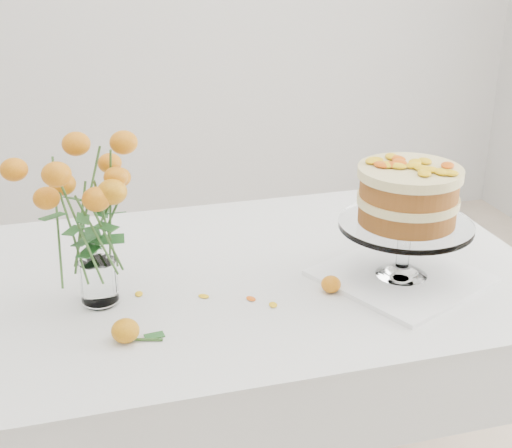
{
  "coord_description": "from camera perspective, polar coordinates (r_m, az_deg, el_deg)",
  "views": [
    {
      "loc": [
        -0.39,
        -1.5,
        1.54
      ],
      "look_at": [
        0.0,
        -0.1,
        0.92
      ],
      "focal_mm": 50.0,
      "sensor_mm": 36.0,
      "label": 1
    }
  ],
  "objects": [
    {
      "name": "napkin",
      "position": [
        1.73,
        11.53,
        -4.12
      ],
      "size": [
        0.44,
        0.44,
        0.01
      ],
      "primitive_type": "cube",
      "rotation": [
        0.0,
        0.0,
        0.43
      ],
      "color": "white",
      "rests_on": "table"
    },
    {
      "name": "table",
      "position": [
        1.77,
        -0.96,
        -6.17
      ],
      "size": [
        1.43,
        0.93,
        0.76
      ],
      "color": "tan",
      "rests_on": "ground"
    },
    {
      "name": "rose_vase",
      "position": [
        1.53,
        -13.06,
        1.81
      ],
      "size": [
        0.31,
        0.31,
        0.42
      ],
      "rotation": [
        0.0,
        0.0,
        0.15
      ],
      "color": "white",
      "rests_on": "table"
    },
    {
      "name": "stray_petal_d",
      "position": [
        1.65,
        -9.35,
        -5.55
      ],
      "size": [
        0.03,
        0.02,
        0.0
      ],
      "primitive_type": "ellipsoid",
      "color": "yellow",
      "rests_on": "table"
    },
    {
      "name": "loose_rose_far",
      "position": [
        1.64,
        6.03,
        -4.81
      ],
      "size": [
        0.08,
        0.05,
        0.04
      ],
      "rotation": [
        0.0,
        0.0,
        0.41
      ],
      "color": "#C16209",
      "rests_on": "table"
    },
    {
      "name": "cake_stand",
      "position": [
        1.66,
        12.04,
        1.81
      ],
      "size": [
        0.31,
        0.31,
        0.28
      ],
      "rotation": [
        0.0,
        0.0,
        0.2
      ],
      "color": "white",
      "rests_on": "napkin"
    },
    {
      "name": "stray_petal_a",
      "position": [
        1.62,
        -4.21,
        -5.79
      ],
      "size": [
        0.03,
        0.02,
        0.0
      ],
      "primitive_type": "ellipsoid",
      "color": "yellow",
      "rests_on": "table"
    },
    {
      "name": "loose_rose_near",
      "position": [
        1.47,
        -10.39,
        -8.4
      ],
      "size": [
        0.1,
        0.06,
        0.05
      ],
      "rotation": [
        0.0,
        0.0,
        -0.29
      ],
      "color": "orange",
      "rests_on": "table"
    },
    {
      "name": "stray_petal_c",
      "position": [
        1.58,
        1.37,
        -6.49
      ],
      "size": [
        0.03,
        0.02,
        0.0
      ],
      "primitive_type": "ellipsoid",
      "color": "yellow",
      "rests_on": "table"
    },
    {
      "name": "stray_petal_b",
      "position": [
        1.61,
        -0.41,
        -6.0
      ],
      "size": [
        0.03,
        0.02,
        0.0
      ],
      "primitive_type": "ellipsoid",
      "color": "yellow",
      "rests_on": "table"
    }
  ]
}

